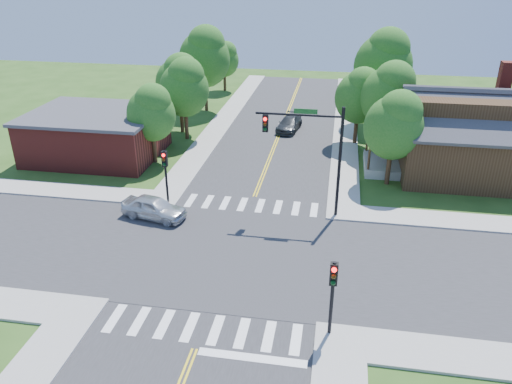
% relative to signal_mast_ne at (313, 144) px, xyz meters
% --- Properties ---
extents(ground, '(100.00, 100.00, 0.00)m').
position_rel_signal_mast_ne_xyz_m(ground, '(-3.91, -5.59, -4.85)').
color(ground, '#284916').
rests_on(ground, ground).
extents(road_ns, '(10.00, 90.00, 0.04)m').
position_rel_signal_mast_ne_xyz_m(road_ns, '(-3.91, -5.59, -4.83)').
color(road_ns, '#2D2D30').
rests_on(road_ns, ground).
extents(road_ew, '(90.00, 10.00, 0.04)m').
position_rel_signal_mast_ne_xyz_m(road_ew, '(-3.91, -5.59, -4.83)').
color(road_ew, '#2D2D30').
rests_on(road_ew, ground).
extents(intersection_patch, '(10.20, 10.20, 0.06)m').
position_rel_signal_mast_ne_xyz_m(intersection_patch, '(-3.91, -5.59, -4.85)').
color(intersection_patch, '#2D2D30').
rests_on(intersection_patch, ground).
extents(sidewalk_ne, '(40.00, 40.00, 0.14)m').
position_rel_signal_mast_ne_xyz_m(sidewalk_ne, '(11.90, 10.23, -4.78)').
color(sidewalk_ne, '#9E9B93').
rests_on(sidewalk_ne, ground).
extents(sidewalk_nw, '(40.00, 40.00, 0.14)m').
position_rel_signal_mast_ne_xyz_m(sidewalk_nw, '(-19.73, 10.23, -4.78)').
color(sidewalk_nw, '#9E9B93').
rests_on(sidewalk_nw, ground).
extents(crosswalk_north, '(8.85, 2.00, 0.01)m').
position_rel_signal_mast_ne_xyz_m(crosswalk_north, '(-3.91, 0.61, -4.80)').
color(crosswalk_north, white).
rests_on(crosswalk_north, ground).
extents(crosswalk_south, '(8.85, 2.00, 0.01)m').
position_rel_signal_mast_ne_xyz_m(crosswalk_south, '(-3.91, -11.79, -4.80)').
color(crosswalk_south, white).
rests_on(crosswalk_south, ground).
extents(centerline, '(0.30, 90.00, 0.01)m').
position_rel_signal_mast_ne_xyz_m(centerline, '(-3.91, -5.59, -4.80)').
color(centerline, yellow).
rests_on(centerline, ground).
extents(stop_bar, '(4.60, 0.45, 0.09)m').
position_rel_signal_mast_ne_xyz_m(stop_bar, '(-1.41, -13.19, -4.85)').
color(stop_bar, white).
rests_on(stop_bar, ground).
extents(signal_mast_ne, '(5.30, 0.42, 7.20)m').
position_rel_signal_mast_ne_xyz_m(signal_mast_ne, '(0.00, 0.00, 0.00)').
color(signal_mast_ne, black).
rests_on(signal_mast_ne, ground).
extents(signal_pole_se, '(0.34, 0.42, 3.80)m').
position_rel_signal_mast_ne_xyz_m(signal_pole_se, '(1.69, -11.21, -2.19)').
color(signal_pole_se, black).
rests_on(signal_pole_se, ground).
extents(signal_pole_nw, '(0.34, 0.42, 3.80)m').
position_rel_signal_mast_ne_xyz_m(signal_pole_nw, '(-9.51, -0.01, -2.19)').
color(signal_pole_nw, black).
rests_on(signal_pole_nw, ground).
extents(house_ne, '(13.05, 8.80, 7.11)m').
position_rel_signal_mast_ne_xyz_m(house_ne, '(11.19, 8.65, -1.52)').
color(house_ne, '#352212').
rests_on(house_ne, ground).
extents(building_nw, '(10.40, 8.40, 3.73)m').
position_rel_signal_mast_ne_xyz_m(building_nw, '(-18.11, 7.61, -2.97)').
color(building_nw, maroon).
rests_on(building_nw, ground).
extents(tree_e_a, '(4.14, 3.93, 7.04)m').
position_rel_signal_mast_ne_xyz_m(tree_e_a, '(5.35, 5.71, -0.24)').
color(tree_e_a, '#382314').
rests_on(tree_e_a, ground).
extents(tree_e_b, '(4.57, 4.34, 7.77)m').
position_rel_signal_mast_ne_xyz_m(tree_e_b, '(5.41, 12.33, 0.24)').
color(tree_e_b, '#382314').
rests_on(tree_e_b, ground).
extents(tree_e_c, '(5.48, 5.21, 9.32)m').
position_rel_signal_mast_ne_xyz_m(tree_e_c, '(5.33, 20.26, 1.26)').
color(tree_e_c, '#382314').
rests_on(tree_e_c, ground).
extents(tree_e_d, '(4.30, 4.08, 7.31)m').
position_rel_signal_mast_ne_xyz_m(tree_e_d, '(5.27, 29.68, -0.06)').
color(tree_e_d, '#382314').
rests_on(tree_e_d, ground).
extents(tree_w_a, '(3.81, 3.62, 6.47)m').
position_rel_signal_mast_ne_xyz_m(tree_w_a, '(-12.88, 6.95, -0.61)').
color(tree_w_a, '#382314').
rests_on(tree_w_a, ground).
extents(tree_w_b, '(4.36, 4.15, 7.42)m').
position_rel_signal_mast_ne_xyz_m(tree_w_b, '(-12.99, 14.69, 0.01)').
color(tree_w_b, '#382314').
rests_on(tree_w_b, ground).
extents(tree_w_c, '(5.27, 5.01, 8.96)m').
position_rel_signal_mast_ne_xyz_m(tree_w_c, '(-12.56, 22.02, 1.02)').
color(tree_w_c, '#382314').
rests_on(tree_w_c, ground).
extents(tree_w_d, '(3.53, 3.36, 6.00)m').
position_rel_signal_mast_ne_xyz_m(tree_w_d, '(-12.58, 30.96, -0.92)').
color(tree_w_d, '#382314').
rests_on(tree_w_d, ground).
extents(tree_house, '(4.03, 3.83, 6.86)m').
position_rel_signal_mast_ne_xyz_m(tree_house, '(3.08, 13.95, -0.36)').
color(tree_house, '#382314').
rests_on(tree_house, ground).
extents(tree_bldg, '(4.36, 4.14, 7.40)m').
position_rel_signal_mast_ne_xyz_m(tree_bldg, '(-12.00, 12.91, -0.00)').
color(tree_bldg, '#382314').
rests_on(tree_bldg, ground).
extents(car_silver, '(3.44, 4.91, 1.44)m').
position_rel_signal_mast_ne_xyz_m(car_silver, '(-9.68, -2.16, -4.13)').
color(car_silver, silver).
rests_on(car_silver, ground).
extents(car_dgrey, '(3.06, 4.95, 1.29)m').
position_rel_signal_mast_ne_xyz_m(car_dgrey, '(-3.13, 16.78, -4.21)').
color(car_dgrey, '#303336').
rests_on(car_dgrey, ground).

